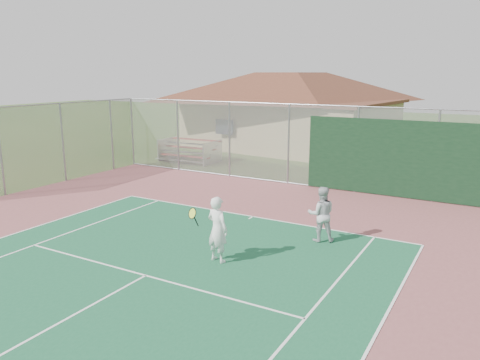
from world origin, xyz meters
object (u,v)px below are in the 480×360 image
bleachers (189,150)px  player_white_front (217,230)px  clubhouse (290,103)px  player_grey_back (321,215)px

bleachers → player_white_front: size_ratio=1.88×
bleachers → player_white_front: bearing=-53.5°
clubhouse → player_white_front: clubhouse is taller
clubhouse → player_grey_back: (7.99, -15.79, -2.11)m
clubhouse → player_white_front: (6.19, -18.55, -2.04)m
clubhouse → bleachers: bearing=-104.7°
player_white_front → bleachers: bearing=-40.8°
bleachers → player_white_front: 14.41m
player_grey_back → clubhouse: bearing=-90.2°
player_grey_back → bleachers: bearing=-65.2°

